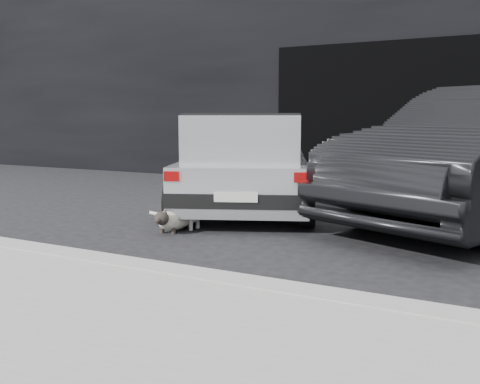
% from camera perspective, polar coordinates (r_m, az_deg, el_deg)
% --- Properties ---
extents(ground, '(80.00, 80.00, 0.00)m').
position_cam_1_polar(ground, '(6.78, -1.74, -2.64)').
color(ground, black).
rests_on(ground, ground).
extents(building_facade, '(34.00, 4.00, 5.00)m').
position_cam_1_polar(building_facade, '(12.09, 17.26, 13.48)').
color(building_facade, black).
rests_on(building_facade, ground).
extents(garage_opening, '(4.00, 0.10, 2.60)m').
position_cam_1_polar(garage_opening, '(10.05, 14.81, 7.94)').
color(garage_opening, black).
rests_on(garage_opening, ground).
extents(curb, '(18.00, 0.25, 0.12)m').
position_cam_1_polar(curb, '(4.11, -7.62, -8.78)').
color(curb, gray).
rests_on(curb, ground).
extents(sidewalk, '(18.00, 2.20, 0.11)m').
position_cam_1_polar(sidewalk, '(3.26, -20.30, -13.74)').
color(sidewalk, gray).
rests_on(sidewalk, ground).
extents(silver_hatchback, '(2.82, 3.84, 1.29)m').
position_cam_1_polar(silver_hatchback, '(7.25, 0.76, 3.67)').
color(silver_hatchback, silver).
rests_on(silver_hatchback, ground).
extents(cat_siamese, '(0.33, 0.84, 0.29)m').
position_cam_1_polar(cat_siamese, '(5.92, -7.14, -2.94)').
color(cat_siamese, beige).
rests_on(cat_siamese, ground).
extents(cat_white, '(0.81, 0.29, 0.38)m').
position_cam_1_polar(cat_white, '(6.07, -5.87, -2.16)').
color(cat_white, silver).
rests_on(cat_white, ground).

